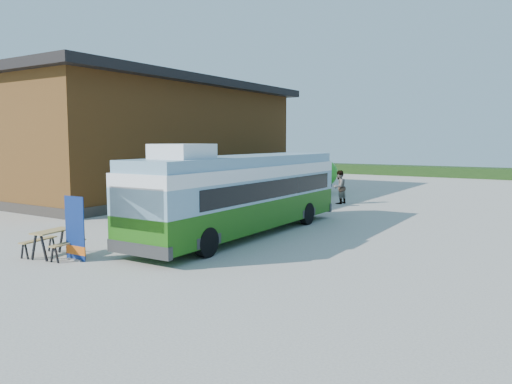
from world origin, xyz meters
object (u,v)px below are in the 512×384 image
Objects in this scene: bus at (243,191)px; person_b at (339,187)px; slurry_tanker at (304,175)px; picnic_table at (53,237)px; banner at (75,234)px; person_a at (309,190)px.

bus reaches higher than person_b.
bus reaches higher than slurry_tanker.
picnic_table is at bearing -72.82° from slurry_tanker.
picnic_table is 20.00m from slurry_tanker.
slurry_tanker is (-3.68, 2.77, 0.38)m from person_b.
slurry_tanker is (-2.40, 19.83, 0.54)m from banner.
banner is 14.69m from person_a.
bus is at bearing 14.40° from person_b.
person_a is 1.00× the size of person_b.
person_a is 0.31× the size of slurry_tanker.
bus reaches higher than picnic_table.
banner reaches higher than person_a.
picnic_table is 0.27× the size of slurry_tanker.
banner is 19.98m from slurry_tanker.
banner reaches higher than picnic_table.
slurry_tanker reaches higher than banner.
person_a is at bearing 86.81° from banner.
slurry_tanker is at bearing -116.09° from person_b.
person_a is (1.48, 14.78, 0.33)m from picnic_table.
picnic_table is (-2.93, -6.32, -1.06)m from bus.
person_b is (-0.68, 10.84, -0.73)m from bus.
banner is at bearing 6.54° from person_b.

